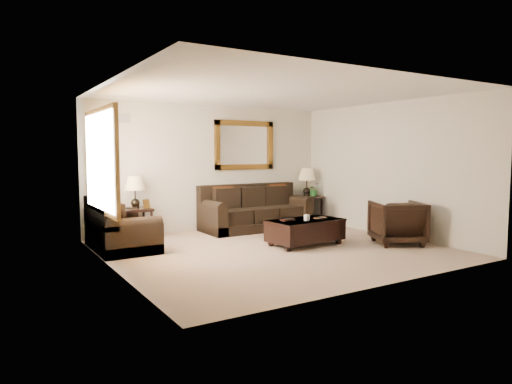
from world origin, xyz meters
TOP-DOWN VIEW (x-y plane):
  - room at (0.00, 0.00)m, footprint 5.51×5.01m
  - window at (-2.70, 0.90)m, footprint 0.07×1.96m
  - mirror at (0.82, 2.47)m, footprint 1.50×0.06m
  - air_vent at (-1.90, 2.48)m, footprint 0.25×0.02m
  - sofa at (0.82, 2.03)m, footprint 2.40×1.03m
  - loveseat at (-2.31, 1.45)m, footprint 0.95×1.60m
  - end_table_left at (-1.79, 2.18)m, footprint 0.56×0.56m
  - end_table_right at (2.36, 2.16)m, footprint 0.59×0.59m
  - coffee_table at (0.69, 0.05)m, footprint 1.44×0.86m
  - armchair at (2.20, -0.76)m, footprint 1.13×1.11m
  - potted_plant at (2.49, 2.05)m, footprint 0.31×0.33m

SIDE VIEW (x-z plane):
  - coffee_table at x=0.69m, z-range 0.00..0.59m
  - loveseat at x=-2.31m, z-range -0.12..0.78m
  - sofa at x=0.82m, z-range -0.13..0.85m
  - armchair at x=2.20m, z-range 0.00..0.88m
  - potted_plant at x=2.49m, z-range 0.65..0.89m
  - end_table_left at x=-1.79m, z-range 0.19..1.43m
  - end_table_right at x=2.36m, z-range 0.20..1.51m
  - room at x=0.00m, z-range 0.00..2.71m
  - window at x=-2.70m, z-range 0.72..2.38m
  - mirror at x=0.82m, z-range 1.30..2.40m
  - air_vent at x=-1.90m, z-range 2.26..2.44m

